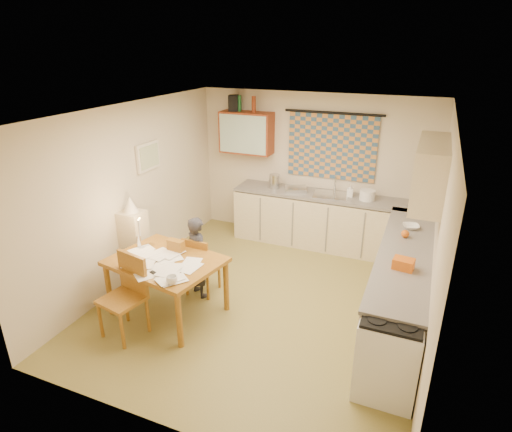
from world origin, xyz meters
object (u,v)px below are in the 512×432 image
at_px(counter_back, 331,222).
at_px(dining_table, 168,286).
at_px(counter_right, 401,284).
at_px(person, 198,257).
at_px(shelf_stand, 135,248).
at_px(stove, 388,354).
at_px(chair_far, 202,275).

xyz_separation_m(counter_back, dining_table, (-1.46, -2.66, -0.07)).
height_order(counter_right, dining_table, counter_right).
relative_size(dining_table, person, 1.29).
bearing_deg(shelf_stand, counter_right, 9.45).
xyz_separation_m(counter_right, stove, (-0.00, -1.37, -0.01)).
bearing_deg(chair_far, counter_back, -121.60).
height_order(person, shelf_stand, person).
distance_m(counter_back, counter_right, 2.06).
distance_m(counter_back, shelf_stand, 3.17).
bearing_deg(person, counter_back, -91.22).
xyz_separation_m(chair_far, shelf_stand, (-0.98, -0.13, 0.29)).
height_order(stove, dining_table, stove).
relative_size(counter_back, shelf_stand, 3.01).
distance_m(counter_right, stove, 1.37).
distance_m(counter_right, chair_far, 2.61).
distance_m(counter_back, chair_far, 2.46).
height_order(counter_right, chair_far, counter_right).
bearing_deg(person, dining_table, 103.45).
relative_size(counter_right, shelf_stand, 2.69).
xyz_separation_m(counter_back, counter_right, (1.26, -1.62, -0.00)).
bearing_deg(person, shelf_stand, 34.48).
bearing_deg(dining_table, person, 83.86).
bearing_deg(counter_back, chair_far, -121.93).
relative_size(dining_table, shelf_stand, 1.34).
bearing_deg(person, counter_right, -138.42).
relative_size(stove, shelf_stand, 0.81).
distance_m(counter_right, dining_table, 2.92).
bearing_deg(counter_back, counter_right, -52.07).
bearing_deg(chair_far, counter_right, -169.57).
relative_size(counter_back, counter_right, 1.12).
bearing_deg(stove, shelf_stand, 167.63).
xyz_separation_m(stove, chair_far, (-2.56, 0.91, -0.18)).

